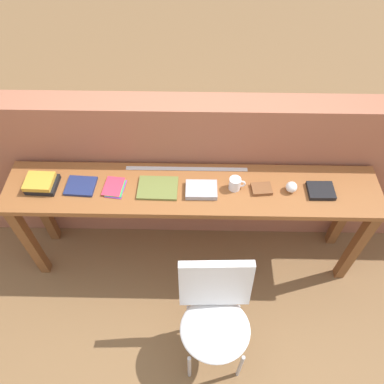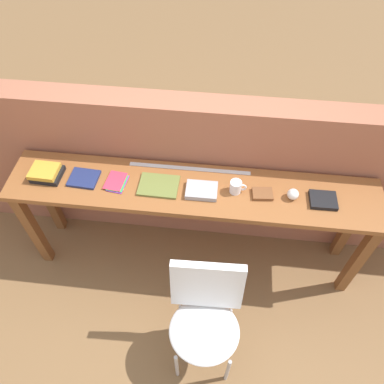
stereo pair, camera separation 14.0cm
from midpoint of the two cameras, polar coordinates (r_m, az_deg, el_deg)
name	(u,v)px [view 2 (the right image)]	position (r m, az deg, el deg)	size (l,w,h in m)	color
ground_plane	(189,287)	(3.06, 0.81, -14.37)	(40.00, 40.00, 0.00)	brown
brick_wall_back	(198,172)	(2.86, 2.27, 2.98)	(6.00, 0.20, 1.32)	#9E5B42
sideboard	(193,201)	(2.58, 1.67, -1.42)	(2.50, 0.44, 0.88)	brown
chair_white_moulded	(205,315)	(2.42, 3.77, -18.32)	(0.45, 0.47, 0.89)	white
book_stack_leftmost	(46,173)	(2.67, -19.97, 2.71)	(0.20, 0.17, 0.07)	black
magazine_cycling	(84,178)	(2.60, -14.68, 1.98)	(0.19, 0.16, 0.02)	navy
pamphlet_pile_colourful	(117,182)	(2.53, -9.84, 1.48)	(0.15, 0.19, 0.01)	yellow
book_open_centre	(159,186)	(2.48, -3.49, 0.93)	(0.26, 0.19, 0.02)	olive
book_grey_hardcover	(202,190)	(2.44, 3.12, 0.18)	(0.20, 0.15, 0.04)	#9E9EA3
mug	(236,187)	(2.44, 8.36, 0.73)	(0.11, 0.08, 0.09)	white
leather_journal_brown	(262,194)	(2.48, 12.28, -0.34)	(0.13, 0.10, 0.02)	brown
sports_ball_small	(293,194)	(2.49, 16.69, -0.38)	(0.07, 0.07, 0.07)	silver
book_repair_rightmost	(323,200)	(2.56, 20.85, -1.21)	(0.17, 0.14, 0.03)	black
ruler_metal_back_edge	(190,169)	(2.58, 1.18, 3.55)	(0.84, 0.03, 0.00)	silver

